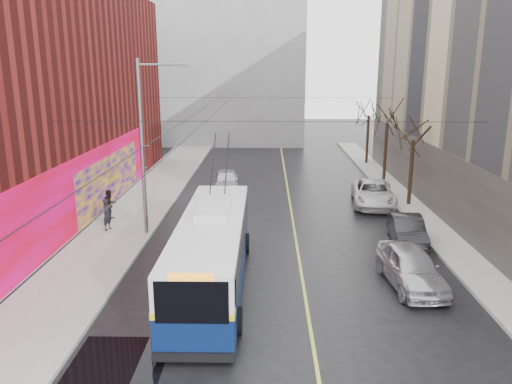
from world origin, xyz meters
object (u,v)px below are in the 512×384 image
parked_car_b (407,230)px  parked_car_c (373,193)px  tree_near (414,128)px  following_car (226,181)px  parked_car_a (411,267)px  pedestrian_a (107,215)px  streetlight_pole (145,144)px  pedestrian_b (110,205)px  tree_mid (388,113)px  tree_far (369,107)px  trolleybus (212,250)px

parked_car_b → parked_car_c: bearing=97.1°
tree_near → following_car: bearing=163.3°
parked_car_a → parked_car_b: size_ratio=1.10×
tree_near → pedestrian_a: tree_near is taller
streetlight_pole → pedestrian_b: bearing=139.9°
tree_mid → pedestrian_b: tree_mid is taller
tree_near → parked_car_c: size_ratio=1.17×
pedestrian_b → parked_car_a: bearing=-86.2°
tree_far → parked_car_a: (-3.20, -25.89, -4.35)m
parked_car_a → pedestrian_a: size_ratio=2.78×
parked_car_b → tree_mid: bearing=87.2°
parked_car_a → parked_car_c: 12.15m
parked_car_a → parked_car_c: parked_car_a is taller
tree_near → parked_car_b: bearing=-106.0°
tree_near → parked_car_c: tree_near is taller
streetlight_pole → parked_car_a: (11.94, -5.89, -4.06)m
streetlight_pole → tree_mid: (15.14, 13.00, 0.41)m
tree_near → pedestrian_a: (-17.46, -5.57, -3.99)m
parked_car_c → parked_car_a: bearing=-88.1°
tree_far → pedestrian_a: size_ratio=3.94×
tree_mid → pedestrian_b: bearing=-149.2°
streetlight_pole → tree_far: bearing=52.9°
pedestrian_a → streetlight_pole: bearing=-79.1°
pedestrian_a → parked_car_c: bearing=-47.9°
parked_car_c → following_car: following_car is taller
tree_mid → following_car: bearing=-163.9°
following_car → tree_mid: bearing=12.5°
tree_far → following_car: tree_far is taller
tree_near → parked_car_a: (-3.20, -11.89, -4.18)m
parked_car_b → parked_car_c: (-0.23, 7.18, 0.07)m
pedestrian_a → pedestrian_b: 1.94m
parked_car_b → parked_car_c: size_ratio=0.77×
streetlight_pole → parked_car_b: 13.81m
tree_far → pedestrian_a: (-17.46, -19.57, -4.16)m
streetlight_pole → following_car: size_ratio=2.01×
parked_car_a → parked_car_c: bearing=80.7°
trolleybus → tree_far: bearing=66.5°
parked_car_b → pedestrian_b: pedestrian_b is taller
parked_car_a → trolleybus: bearing=176.7°
following_car → streetlight_pole: bearing=-112.5°
streetlight_pole → following_car: (3.27, 9.57, -4.08)m
pedestrian_b → streetlight_pole: bearing=-97.1°
tree_far → pedestrian_b: size_ratio=3.83×
following_car → parked_car_c: bearing=-22.8°
streetlight_pole → tree_near: bearing=21.6°
tree_far → parked_car_b: size_ratio=1.56×
tree_near → tree_mid: tree_mid is taller
tree_far → following_car: bearing=-138.7°
tree_near → tree_mid: size_ratio=0.96×
parked_car_b → pedestrian_a: 15.52m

